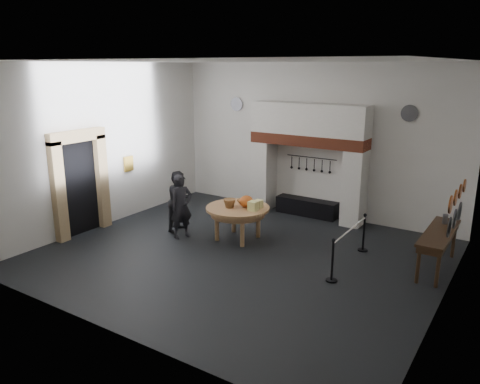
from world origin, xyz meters
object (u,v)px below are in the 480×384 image
Objects in this scene: visitor_near at (181,206)px; visitor_far at (180,201)px; work_table at (238,208)px; barrier_post_far at (364,233)px; barrier_post_near at (332,261)px; iron_range at (307,207)px; side_table at (439,232)px.

visitor_far is (-0.40, 0.40, -0.02)m from visitor_near.
visitor_far reaches higher than work_table.
barrier_post_far is (4.74, 1.28, -0.38)m from visitor_far.
iron_range is at bearing 121.74° from barrier_post_near.
visitor_near is 4.67m from barrier_post_far.
work_table is at bearing -170.25° from side_table.
visitor_near is (-1.96, -3.53, 0.60)m from iron_range.
visitor_far is 1.85× the size of barrier_post_near.
visitor_near is 1.89× the size of barrier_post_near.
iron_range is 3.02m from barrier_post_far.
visitor_near reaches higher than barrier_post_far.
barrier_post_near is (3.03, -1.01, -0.39)m from work_table.
visitor_near reaches higher than work_table.
visitor_far reaches higher than side_table.
work_table is at bearing -102.96° from iron_range.
visitor_near is 0.77× the size of side_table.
visitor_far is at bearing 67.23° from visitor_near.
visitor_near is at bearing -166.02° from side_table.
visitor_far is 4.81m from barrier_post_near.
visitor_near is at bearing -119.05° from iron_range.
visitor_near is at bearing 175.81° from barrier_post_near.
barrier_post_near reaches higher than iron_range.
visitor_far is 0.76× the size of side_table.
barrier_post_near and barrier_post_far have the same top height.
barrier_post_far is at bearing -80.69° from visitor_far.
work_table is 3.22m from barrier_post_near.
visitor_near is (-1.31, -0.69, 0.01)m from work_table.
visitor_far reaches higher than iron_range.
visitor_near is at bearing -140.84° from visitor_far.
visitor_far is 6.55m from side_table.
visitor_near reaches higher than barrier_post_near.
iron_range is 2.97m from work_table.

